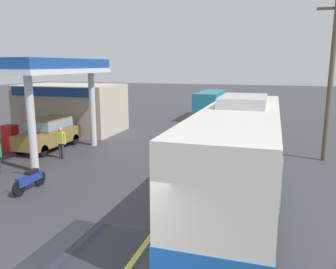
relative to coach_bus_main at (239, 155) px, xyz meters
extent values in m
plane|color=#38383D|center=(-2.07, 13.25, -1.72)|extent=(120.00, 120.00, 0.00)
cube|color=#D8CC4C|center=(-2.07, 8.25, -1.72)|extent=(0.16, 50.00, 0.01)
cube|color=#26282D|center=(-3.28, -5.15, -1.72)|extent=(2.85, 4.39, 0.01)
cube|color=silver|center=(0.00, 0.01, 0.16)|extent=(2.50, 11.00, 2.90)
cube|color=#1959B2|center=(0.00, 0.01, -0.94)|extent=(2.54, 11.04, 0.56)
cube|color=#8C9EAD|center=(0.00, -5.43, 0.71)|extent=(2.30, 0.10, 1.40)
cube|color=#8C9EAD|center=(-1.27, 0.01, 0.61)|extent=(0.06, 9.35, 1.10)
cube|color=#8C9EAD|center=(1.27, 0.01, 0.61)|extent=(0.06, 9.35, 1.10)
cube|color=white|center=(0.00, -5.42, 1.41)|extent=(1.75, 0.08, 0.32)
cube|color=#B2B2B7|center=(0.00, 1.01, 1.79)|extent=(1.60, 2.80, 0.36)
cylinder|color=black|center=(-1.10, -3.89, -1.22)|extent=(0.30, 1.00, 1.00)
cylinder|color=black|center=(1.10, -3.89, -1.22)|extent=(0.30, 1.00, 1.00)
cylinder|color=black|center=(-1.10, 3.31, -1.22)|extent=(0.30, 1.00, 1.00)
cylinder|color=black|center=(1.10, 3.31, -1.22)|extent=(0.30, 1.00, 1.00)
cube|color=#194799|center=(-12.92, 3.57, 3.13)|extent=(9.00, 7.00, 0.50)
cube|color=white|center=(-12.92, 3.57, 2.76)|extent=(9.10, 7.10, 0.24)
cylinder|color=silver|center=(-9.22, 0.87, 0.58)|extent=(0.36, 0.36, 4.60)
cylinder|color=silver|center=(-9.22, 6.27, 0.58)|extent=(0.36, 0.36, 4.60)
cube|color=red|center=(-12.92, 3.57, -0.97)|extent=(0.70, 0.60, 1.50)
cube|color=beige|center=(-12.92, 9.77, -0.02)|extent=(7.00, 4.40, 3.40)
cube|color=#194799|center=(-12.92, 7.53, 1.33)|extent=(6.30, 0.10, 0.60)
cube|color=olive|center=(-11.21, 4.63, -1.00)|extent=(1.70, 4.20, 0.80)
cube|color=olive|center=(-11.21, 4.83, -0.25)|extent=(1.50, 2.31, 0.70)
cube|color=#8C9EAD|center=(-11.21, 4.83, -0.25)|extent=(1.53, 2.35, 0.49)
cylinder|color=black|center=(-11.96, 3.13, -1.40)|extent=(0.20, 0.64, 0.64)
cylinder|color=black|center=(-10.46, 3.13, -1.40)|extent=(0.20, 0.64, 0.64)
cylinder|color=black|center=(-11.96, 6.13, -1.40)|extent=(0.20, 0.64, 0.64)
cylinder|color=black|center=(-10.46, 6.13, -1.40)|extent=(0.20, 0.64, 0.64)
cube|color=teal|center=(-4.36, 18.67, -0.33)|extent=(2.00, 6.00, 2.10)
cube|color=#8C9EAD|center=(-4.36, 18.67, 0.07)|extent=(2.04, 5.10, 0.80)
cube|color=#2D2D33|center=(-4.36, 15.62, -1.18)|extent=(1.90, 0.16, 0.36)
cylinder|color=black|center=(-5.24, 16.67, -1.34)|extent=(0.22, 0.76, 0.76)
cylinder|color=black|center=(-3.48, 16.67, -1.34)|extent=(0.22, 0.76, 0.76)
cylinder|color=black|center=(-5.24, 20.67, -1.34)|extent=(0.22, 0.76, 0.76)
cylinder|color=black|center=(-3.48, 20.67, -1.34)|extent=(0.22, 0.76, 0.76)
cylinder|color=black|center=(-7.78, -1.85, -1.42)|extent=(0.10, 0.60, 0.60)
cylinder|color=black|center=(-7.78, -0.65, -1.42)|extent=(0.10, 0.60, 0.60)
cube|color=navy|center=(-7.78, -1.25, -1.22)|extent=(0.20, 1.30, 0.36)
cube|color=black|center=(-7.78, -1.10, -1.00)|extent=(0.24, 0.60, 0.12)
cylinder|color=#2D2D33|center=(-7.78, -1.80, -0.82)|extent=(0.55, 0.04, 0.04)
cylinder|color=#268C3F|center=(-10.36, 0.11, -0.65)|extent=(0.09, 0.09, 0.58)
cylinder|color=#33333F|center=(-9.39, 3.09, -1.31)|extent=(0.14, 0.14, 0.82)
cylinder|color=#33333F|center=(-9.21, 3.09, -1.31)|extent=(0.14, 0.14, 0.82)
cube|color=#D8CC4C|center=(-9.30, 3.09, -0.60)|extent=(0.36, 0.22, 0.60)
sphere|color=tan|center=(-9.30, 3.09, -0.17)|extent=(0.22, 0.22, 0.22)
cylinder|color=#D8CC4C|center=(-9.53, 3.09, -0.65)|extent=(0.09, 0.09, 0.58)
cylinder|color=#D8CC4C|center=(-9.07, 3.09, -0.65)|extent=(0.09, 0.09, 0.58)
cube|color=#B2B2B7|center=(0.27, 15.82, -1.00)|extent=(1.70, 4.20, 0.80)
cube|color=#B2B2B7|center=(0.27, 16.02, -0.25)|extent=(1.50, 2.31, 0.70)
cube|color=#8C9EAD|center=(0.27, 16.02, -0.25)|extent=(1.53, 2.35, 0.49)
cylinder|color=black|center=(-0.48, 14.32, -1.40)|extent=(0.20, 0.64, 0.64)
cylinder|color=black|center=(1.02, 14.32, -1.40)|extent=(0.20, 0.64, 0.64)
cylinder|color=black|center=(-0.48, 17.32, -1.40)|extent=(0.20, 0.64, 0.64)
cylinder|color=black|center=(1.02, 17.32, -1.40)|extent=(0.20, 0.64, 0.64)
cylinder|color=brown|center=(3.65, 6.79, 2.28)|extent=(0.24, 0.24, 8.00)
camera|label=1|loc=(1.03, -11.61, 3.08)|focal=36.42mm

